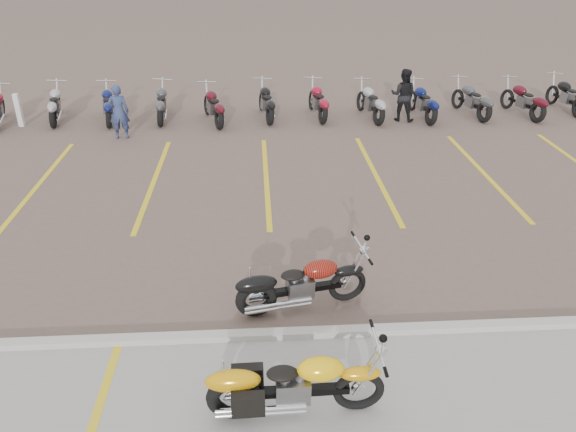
% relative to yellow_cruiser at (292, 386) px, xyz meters
% --- Properties ---
extents(ground, '(100.00, 100.00, 0.00)m').
position_rel_yellow_cruiser_xyz_m(ground, '(-0.12, 3.46, -0.45)').
color(ground, brown).
rests_on(ground, ground).
extents(curb, '(60.00, 0.18, 0.12)m').
position_rel_yellow_cruiser_xyz_m(curb, '(-0.12, 1.46, -0.39)').
color(curb, '#ADAAA3').
rests_on(curb, ground).
extents(parking_stripes, '(38.00, 5.50, 0.01)m').
position_rel_yellow_cruiser_xyz_m(parking_stripes, '(-0.12, 7.46, -0.44)').
color(parking_stripes, gold).
rests_on(parking_stripes, ground).
extents(yellow_cruiser, '(2.19, 0.33, 0.90)m').
position_rel_yellow_cruiser_xyz_m(yellow_cruiser, '(0.00, 0.00, 0.00)').
color(yellow_cruiser, black).
rests_on(yellow_cruiser, ground).
extents(flame_cruiser, '(2.11, 0.55, 0.88)m').
position_rel_yellow_cruiser_xyz_m(flame_cruiser, '(0.25, 2.17, -0.01)').
color(flame_cruiser, black).
rests_on(flame_cruiser, ground).
extents(person_a, '(0.62, 0.46, 1.56)m').
position_rel_yellow_cruiser_xyz_m(person_a, '(-4.21, 10.66, 0.33)').
color(person_a, navy).
rests_on(person_a, ground).
extents(person_b, '(0.96, 0.87, 1.62)m').
position_rel_yellow_cruiser_xyz_m(person_b, '(4.26, 11.85, 0.36)').
color(person_b, black).
rests_on(person_b, ground).
extents(bollard, '(0.16, 0.16, 1.00)m').
position_rel_yellow_cruiser_xyz_m(bollard, '(-7.51, 11.98, 0.05)').
color(bollard, silver).
rests_on(bollard, ground).
extents(bg_bike_row, '(20.81, 2.09, 1.10)m').
position_rel_yellow_cruiser_xyz_m(bg_bike_row, '(-0.03, 12.22, 0.10)').
color(bg_bike_row, black).
rests_on(bg_bike_row, ground).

